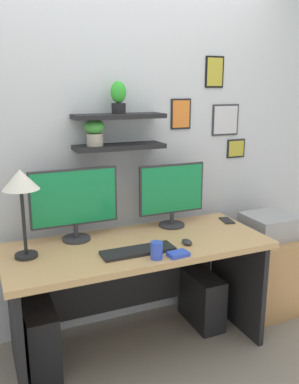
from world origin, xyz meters
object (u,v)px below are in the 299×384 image
computer_mouse (187,242)px  printer (271,226)px  desk (135,270)px  monitor_right (172,193)px  computer_tower_left (40,340)px  scissors_tray (178,254)px  pen_cup (157,250)px  keyboard (138,251)px  computer_tower_right (202,298)px  desk_lamp (21,186)px  monitor_left (74,201)px  cell_phone (227,220)px  drawer_cabinet (267,271)px

computer_mouse → printer: bearing=16.2°
desk → monitor_right: monitor_right is taller
computer_tower_left → monitor_right: bearing=11.4°
desk → scissors_tray: scissors_tray is taller
monitor_right → printer: size_ratio=1.26×
desk → pen_cup: pen_cup is taller
keyboard → computer_tower_right: (0.60, 0.25, -0.57)m
desk_lamp → printer: 1.87m
printer → keyboard: bearing=-168.0°
monitor_left → keyboard: (0.28, -0.36, -0.24)m
monitor_right → computer_tower_left: bearing=-168.6°
computer_mouse → cell_phone: 0.56m
pen_cup → computer_tower_left: pen_cup is taller
cell_phone → computer_tower_left: size_ratio=0.32×
pen_cup → monitor_right: bearing=55.4°
computer_mouse → scissors_tray: (-0.13, -0.14, -0.00)m
computer_tower_left → scissors_tray: bearing=-21.4°
desk_lamp → computer_tower_left: (0.04, -0.03, -0.95)m
desk → pen_cup: (0.01, -0.32, 0.26)m
pen_cup → printer: bearing=18.5°
keyboard → cell_phone: (0.81, 0.29, -0.01)m
keyboard → scissors_tray: bearing=-36.0°
desk_lamp → drawer_cabinet: desk_lamp is taller
monitor_left → printer: 1.51m
cell_phone → computer_tower_right: cell_phone is taller
computer_mouse → cell_phone: (0.48, 0.28, -0.01)m
monitor_right → desk_lamp: desk_lamp is taller
monitor_left → printer: (1.47, -0.10, -0.33)m
printer → desk: bearing=-177.1°
computer_mouse → computer_tower_right: (0.27, 0.25, -0.57)m
computer_mouse → computer_tower_left: bearing=170.0°
scissors_tray → pen_cup: bearing=173.0°
computer_mouse → monitor_right: bearing=79.1°
monitor_left → desk: bearing=-25.5°
keyboard → printer: (1.19, 0.25, -0.09)m
computer_tower_left → computer_tower_right: computer_tower_left is taller
monitor_left → pen_cup: size_ratio=5.53×
pen_cup → monitor_left: bearing=125.9°
pen_cup → printer: (1.13, 0.38, -0.13)m
printer → scissors_tray: bearing=-158.5°
monitor_left → scissors_tray: 0.73m
desk → scissors_tray: size_ratio=13.73×
monitor_left → computer_tower_right: size_ratio=1.38×
pen_cup → scissors_tray: (0.13, -0.02, -0.04)m
keyboard → cell_phone: size_ratio=3.14×
drawer_cabinet → printer: size_ratio=1.55×
keyboard → pen_cup: 0.14m
keyboard → computer_tower_right: size_ratio=1.10×
desk_lamp → computer_tower_left: bearing=-40.7°
desk → monitor_left: (-0.34, 0.16, 0.46)m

